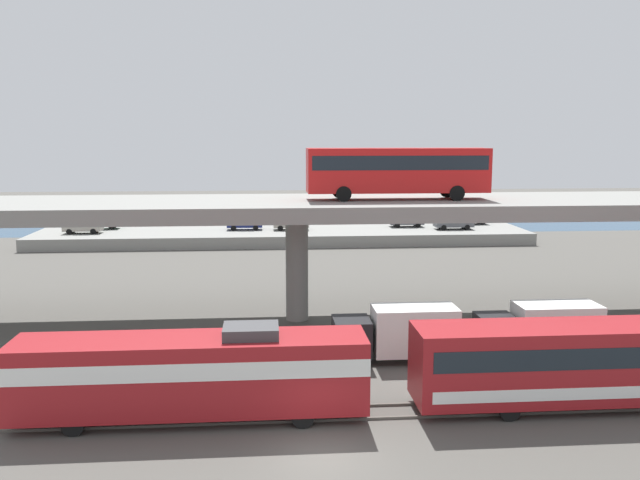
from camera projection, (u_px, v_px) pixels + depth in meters
The scene contains 17 objects.
ground_plane at pixel (322, 457), 26.26m from camera, with size 260.00×260.00×0.00m, color #4C4944.
rail_strip_near at pixel (316, 420), 29.48m from camera, with size 110.00×0.12×0.12m, color #59544C.
rail_strip_far at pixel (313, 407), 30.91m from camera, with size 110.00×0.12×0.12m, color #59544C.
train_locomotive at pixel (174, 372), 29.38m from camera, with size 16.30×3.04×4.18m.
highway_overpass at pixel (297, 210), 44.83m from camera, with size 96.00×10.18×8.12m.
transit_bus_on_overpass at pixel (397, 168), 44.82m from camera, with size 12.00×2.68×3.40m.
service_truck_west at pixel (399, 332), 37.25m from camera, with size 6.80×2.46×3.04m.
service_truck_east at pixel (541, 329), 37.90m from camera, with size 6.80×2.46×3.04m.
pier_parking_lot at pixel (283, 235), 80.34m from camera, with size 57.12×12.12×1.34m, color gray.
parked_car_0 at pixel (83, 227), 76.78m from camera, with size 4.24×1.88×1.50m.
parked_car_1 at pixel (471, 218), 84.86m from camera, with size 4.14×1.82×1.50m.
parked_car_2 at pixel (453, 223), 80.26m from camera, with size 4.52×2.00×1.50m.
parked_car_3 at pixel (245, 223), 79.83m from camera, with size 4.13×1.82×1.50m.
parked_car_4 at pixel (102, 222), 80.51m from camera, with size 4.17×1.82×1.50m.
parked_car_5 at pixel (291, 223), 79.77m from camera, with size 4.14×1.98×1.50m.
parked_car_6 at pixel (407, 220), 82.43m from camera, with size 4.09×1.98×1.50m.
harbor_water at pixel (279, 217), 103.10m from camera, with size 140.00×36.00×0.01m, color navy.
Camera 1 is at (-2.09, -24.59, 12.32)m, focal length 38.05 mm.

